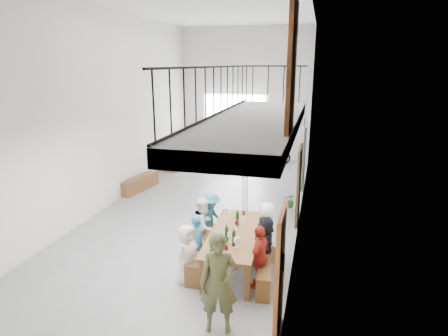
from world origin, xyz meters
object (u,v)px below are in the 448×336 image
(side_bench, at_px, (140,183))
(host_standing, at_px, (219,283))
(oak_barrel, at_px, (173,158))
(bicycle_near, at_px, (247,151))
(bench_inner, at_px, (205,253))
(serving_counter, at_px, (206,147))
(tasting_table, at_px, (235,236))

(side_bench, relative_size, host_standing, 1.01)
(side_bench, relative_size, oak_barrel, 1.63)
(bicycle_near, bearing_deg, bench_inner, -175.65)
(serving_counter, distance_m, bicycle_near, 1.95)
(host_standing, xyz_separation_m, bicycle_near, (-1.51, 10.19, -0.31))
(tasting_table, relative_size, host_standing, 1.48)
(bench_inner, distance_m, bicycle_near, 8.31)
(host_standing, relative_size, bicycle_near, 0.84)
(side_bench, height_order, oak_barrel, oak_barrel)
(tasting_table, xyz_separation_m, host_standing, (0.16, -1.84, 0.11))
(oak_barrel, xyz_separation_m, host_standing, (4.10, -8.33, 0.31))
(oak_barrel, distance_m, host_standing, 9.29)
(side_bench, bearing_deg, host_standing, -53.80)
(bench_inner, height_order, oak_barrel, oak_barrel)
(bench_inner, bearing_deg, host_standing, -69.83)
(serving_counter, bearing_deg, bicycle_near, -1.44)
(bench_inner, relative_size, bicycle_near, 1.01)
(side_bench, distance_m, serving_counter, 4.80)
(oak_barrel, bearing_deg, serving_counter, 73.06)
(bench_inner, height_order, bicycle_near, bicycle_near)
(tasting_table, bearing_deg, serving_counter, 107.78)
(tasting_table, bearing_deg, side_bench, 133.12)
(tasting_table, xyz_separation_m, side_bench, (-4.12, 4.01, -0.48))
(oak_barrel, xyz_separation_m, bicycle_near, (2.59, 1.86, 0.00))
(tasting_table, relative_size, side_bench, 1.47)
(side_bench, distance_m, bicycle_near, 5.15)
(tasting_table, distance_m, bench_inner, 0.81)
(side_bench, relative_size, bicycle_near, 0.85)
(host_standing, bearing_deg, side_bench, 114.41)
(bench_inner, bearing_deg, bicycle_near, 91.90)
(serving_counter, distance_m, host_standing, 11.11)
(host_standing, bearing_deg, bicycle_near, 86.61)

